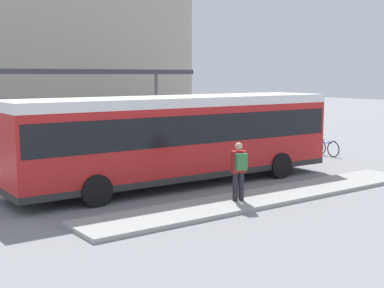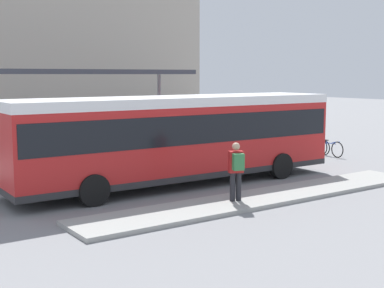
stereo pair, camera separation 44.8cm
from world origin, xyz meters
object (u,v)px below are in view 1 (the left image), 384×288
(bicycle_blue, at_px, (325,148))
(potted_planter_near_shelter, at_px, (56,163))
(bicycle_black, at_px, (313,146))
(bicycle_green, at_px, (297,144))
(pedestrian_waiting, at_px, (239,168))
(city_bus, at_px, (178,133))

(bicycle_blue, xyz_separation_m, potted_planter_near_shelter, (-12.63, 0.88, 0.41))
(bicycle_black, distance_m, bicycle_green, 0.86)
(bicycle_green, height_order, potted_planter_near_shelter, potted_planter_near_shelter)
(bicycle_green, xyz_separation_m, potted_planter_near_shelter, (-12.55, -0.80, 0.43))
(pedestrian_waiting, height_order, potted_planter_near_shelter, pedestrian_waiting)
(city_bus, height_order, bicycle_black, city_bus)
(city_bus, xyz_separation_m, bicycle_green, (9.09, 3.00, -1.40))
(bicycle_black, bearing_deg, city_bus, 107.89)
(pedestrian_waiting, bearing_deg, bicycle_green, -35.23)
(bicycle_black, xyz_separation_m, bicycle_green, (-0.21, 0.84, 0.00))
(bicycle_blue, xyz_separation_m, bicycle_green, (-0.08, 1.68, -0.02))
(bicycle_blue, bearing_deg, bicycle_green, -172.16)
(pedestrian_waiting, height_order, bicycle_green, pedestrian_waiting)
(pedestrian_waiting, distance_m, bicycle_green, 11.36)
(potted_planter_near_shelter, bearing_deg, bicycle_blue, -3.99)
(bicycle_green, bearing_deg, pedestrian_waiting, -65.30)
(pedestrian_waiting, xyz_separation_m, bicycle_green, (9.36, 6.40, -0.73))
(bicycle_black, xyz_separation_m, potted_planter_near_shelter, (-12.76, 0.04, 0.43))
(potted_planter_near_shelter, bearing_deg, pedestrian_waiting, -60.32)
(pedestrian_waiting, height_order, bicycle_blue, pedestrian_waiting)
(pedestrian_waiting, distance_m, bicycle_blue, 10.58)
(pedestrian_waiting, relative_size, bicycle_black, 1.03)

